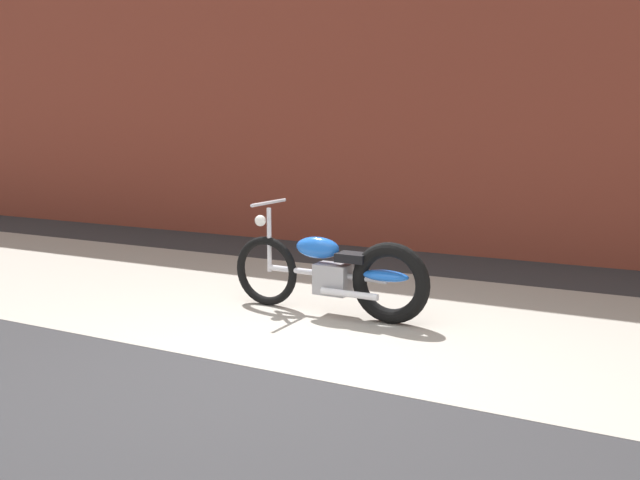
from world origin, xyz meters
TOP-DOWN VIEW (x-y plane):
  - ground_plane at (0.00, 0.00)m, footprint 80.00×80.00m
  - sidewalk_slab at (0.00, 1.75)m, footprint 36.00×3.50m
  - brick_building_wall at (0.00, 5.20)m, footprint 36.00×0.50m
  - motorcycle_blue at (-0.25, 1.51)m, footprint 2.01×0.58m

SIDE VIEW (x-z plane):
  - ground_plane at x=0.00m, z-range 0.00..0.00m
  - sidewalk_slab at x=0.00m, z-range 0.00..0.01m
  - motorcycle_blue at x=-0.25m, z-range -0.12..0.91m
  - brick_building_wall at x=0.00m, z-range 0.00..5.32m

